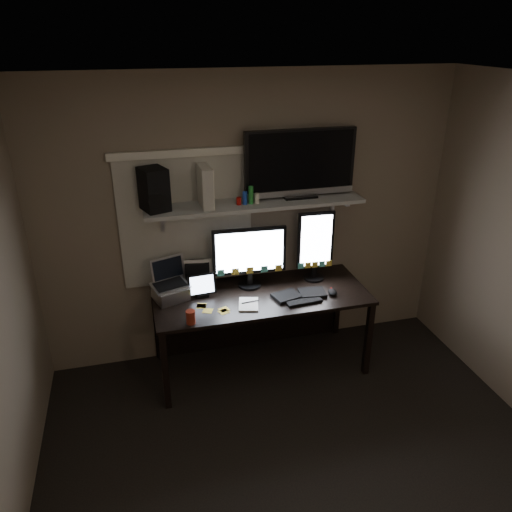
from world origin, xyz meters
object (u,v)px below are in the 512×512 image
object	(u,v)px
tablet	(202,285)
speaker	(154,189)
monitor_landscape	(249,257)
monitor_portrait	(315,246)
cup	(191,317)
tv	(300,164)
game_console	(205,186)
mouse	(332,292)
desk	(257,305)
keyboard	(299,295)
laptop	(170,282)

from	to	relation	value
tablet	speaker	world-z (taller)	speaker
monitor_landscape	monitor_portrait	bearing A→B (deg)	2.24
speaker	cup	bearing A→B (deg)	-91.36
monitor_portrait	tv	size ratio (longest dim) A/B	0.68
tv	game_console	xyz separation A→B (m)	(-0.79, -0.03, -0.12)
mouse	speaker	world-z (taller)	speaker
desk	tv	xyz separation A→B (m)	(0.39, 0.12, 1.21)
desk	monitor_portrait	distance (m)	0.73
mouse	game_console	xyz separation A→B (m)	(-0.98, 0.36, 0.89)
tablet	game_console	world-z (taller)	game_console
desk	cup	size ratio (longest dim) A/B	16.94
keyboard	laptop	world-z (taller)	laptop
laptop	cup	xyz separation A→B (m)	(0.11, -0.40, -0.11)
tablet	tv	distance (m)	1.28
desk	speaker	distance (m)	1.36
keyboard	tv	distance (m)	1.08
monitor_portrait	tablet	xyz separation A→B (m)	(-1.01, -0.07, -0.22)
mouse	laptop	size ratio (longest dim) A/B	0.34
desk	laptop	xyz separation A→B (m)	(-0.74, -0.02, 0.34)
game_console	laptop	bearing A→B (deg)	-165.11
laptop	speaker	xyz separation A→B (m)	(-0.06, 0.11, 0.75)
mouse	laptop	xyz separation A→B (m)	(-1.33, 0.25, 0.14)
mouse	keyboard	bearing A→B (deg)	-177.53
keyboard	mouse	xyz separation A→B (m)	(0.28, -0.04, 0.01)
mouse	game_console	bearing A→B (deg)	169.82
desk	laptop	bearing A→B (deg)	-178.11
keyboard	monitor_landscape	bearing A→B (deg)	136.88
tablet	laptop	distance (m)	0.27
desk	monitor_landscape	size ratio (longest dim) A/B	2.87
monitor_portrait	mouse	size ratio (longest dim) A/B	5.73
laptop	monitor_landscape	bearing A→B (deg)	-13.35
cup	tablet	bearing A→B (deg)	69.31
monitor_portrait	game_console	size ratio (longest dim) A/B	2.00
mouse	speaker	bearing A→B (deg)	175.30
monitor_landscape	cup	size ratio (longest dim) A/B	5.91
monitor_portrait	tv	xyz separation A→B (m)	(-0.14, 0.08, 0.71)
monitor_portrait	speaker	bearing A→B (deg)	-179.33
tablet	laptop	size ratio (longest dim) A/B	0.71
laptop	monitor_portrait	bearing A→B (deg)	-16.61
monitor_landscape	speaker	size ratio (longest dim) A/B	1.90
tv	laptop	bearing A→B (deg)	-173.24
speaker	desk	bearing A→B (deg)	-25.45
keyboard	game_console	size ratio (longest dim) A/B	1.42
monitor_portrait	tablet	world-z (taller)	monitor_portrait
monitor_landscape	game_console	size ratio (longest dim) A/B	1.96
tablet	game_console	bearing A→B (deg)	50.97
monitor_portrait	monitor_landscape	bearing A→B (deg)	-178.32
tv	game_console	world-z (taller)	tv
monitor_landscape	tablet	xyz separation A→B (m)	(-0.43, -0.08, -0.17)
monitor_landscape	tv	world-z (taller)	tv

